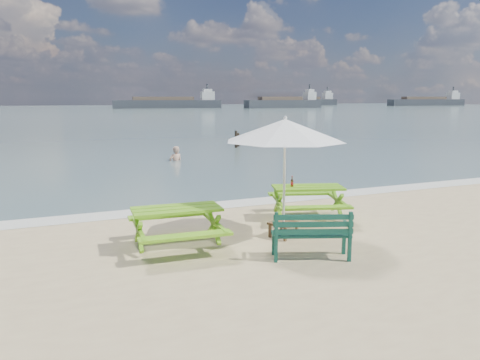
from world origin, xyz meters
name	(u,v)px	position (x,y,z in m)	size (l,w,h in m)	color
sea	(71,113)	(0.00, 85.00, 0.00)	(300.00, 300.00, 0.00)	slate
foam_strip	(229,204)	(0.00, 4.60, 0.01)	(22.00, 0.90, 0.01)	silver
picnic_table_left	(177,229)	(-2.41, 1.35, 0.41)	(1.89, 2.08, 0.85)	#68AE1A
picnic_table_right	(308,203)	(1.26, 2.36, 0.40)	(2.24, 2.37, 0.83)	#5C9D17
park_bench	(311,244)	(-0.20, -0.21, 0.28)	(1.56, 0.99, 0.92)	#104537
side_table	(283,229)	(-0.05, 1.18, 0.18)	(0.69, 0.69, 0.34)	brown
patio_umbrella	(285,130)	(-0.05, 1.18, 2.36)	(3.47, 3.47, 2.59)	silver
beer_bottle	(292,183)	(0.87, 2.48, 0.92)	(0.07, 0.07, 0.27)	#914815
swimmer	(176,165)	(1.00, 14.29, -0.23)	(0.76, 0.57, 1.87)	tan
mooring_pilings	(237,141)	(6.03, 18.71, 0.38)	(0.56, 0.76, 1.23)	black
cargo_ships	(306,103)	(69.24, 117.47, 1.18)	(116.22, 37.07, 4.40)	#34383E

